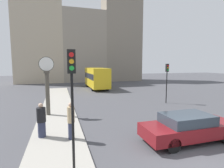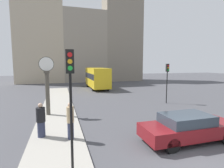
{
  "view_description": "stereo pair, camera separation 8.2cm",
  "coord_description": "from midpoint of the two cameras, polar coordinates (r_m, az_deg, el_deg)",
  "views": [
    {
      "loc": [
        -5.02,
        -4.54,
        3.73
      ],
      "look_at": [
        -0.9,
        8.92,
        2.15
      ],
      "focal_mm": 28.0,
      "sensor_mm": 36.0,
      "label": 1
    },
    {
      "loc": [
        -4.94,
        -4.56,
        3.73
      ],
      "look_at": [
        -0.9,
        8.92,
        2.15
      ],
      "focal_mm": 28.0,
      "sensor_mm": 36.0,
      "label": 2
    }
  ],
  "objects": [
    {
      "name": "street_clock",
      "position": [
        13.28,
        -20.23,
        -0.35
      ],
      "size": [
        1.04,
        0.38,
        4.17
      ],
      "color": "#4C473D",
      "rests_on": "sidewalk_corner"
    },
    {
      "name": "sidewalk_corner",
      "position": [
        15.68,
        -17.06,
        -7.45
      ],
      "size": [
        2.59,
        25.37,
        0.1
      ],
      "primitive_type": "cube",
      "color": "#A39E93",
      "rests_on": "ground_plane"
    },
    {
      "name": "pedestrian_black_jacket",
      "position": [
        9.58,
        -21.95,
        -10.94
      ],
      "size": [
        0.44,
        0.44,
        1.73
      ],
      "color": "#2D334C",
      "rests_on": "sidewalk_corner"
    },
    {
      "name": "traffic_light_near",
      "position": [
        5.79,
        -13.02,
        -0.78
      ],
      "size": [
        0.26,
        0.24,
        4.1
      ],
      "color": "black",
      "rests_on": "sidewalk_corner"
    },
    {
      "name": "building_row",
      "position": [
        39.25,
        -9.57,
        14.39
      ],
      "size": [
        26.31,
        5.0,
        19.86
      ],
      "color": "#B7A88E",
      "rests_on": "ground_plane"
    },
    {
      "name": "traffic_light_far",
      "position": [
        17.44,
        17.71,
        2.78
      ],
      "size": [
        0.26,
        0.24,
        3.79
      ],
      "color": "black",
      "rests_on": "ground_plane"
    },
    {
      "name": "pedestrian_tan_coat",
      "position": [
        8.88,
        -13.16,
        -11.58
      ],
      "size": [
        0.35,
        0.35,
        1.82
      ],
      "color": "#2D334C",
      "rests_on": "sidewalk_corner"
    },
    {
      "name": "sedan_car",
      "position": [
        9.5,
        23.92,
        -12.77
      ],
      "size": [
        4.78,
        1.76,
        1.35
      ],
      "color": "maroon",
      "rests_on": "ground_plane"
    },
    {
      "name": "bus_distant",
      "position": [
        27.16,
        -4.81,
        2.32
      ],
      "size": [
        2.47,
        7.87,
        3.18
      ],
      "color": "gold",
      "rests_on": "ground_plane"
    }
  ]
}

